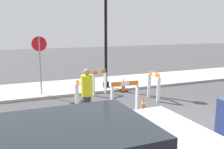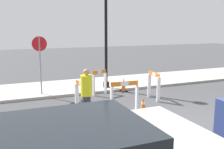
% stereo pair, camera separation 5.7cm
% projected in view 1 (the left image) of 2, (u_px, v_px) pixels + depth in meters
% --- Properties ---
extents(ground_plane, '(60.00, 60.00, 0.00)m').
position_uv_depth(ground_plane, '(198.00, 123.00, 7.95)').
color(ground_plane, '#424244').
extents(sidewalk_slab, '(18.00, 3.02, 0.11)m').
position_uv_depth(sidewalk_slab, '(117.00, 83.00, 13.38)').
color(sidewalk_slab, '#ADA89E').
rests_on(sidewalk_slab, ground_plane).
extents(streetlamp_post, '(0.44, 0.44, 4.78)m').
position_uv_depth(streetlamp_post, '(106.00, 19.00, 11.64)').
color(streetlamp_post, black).
rests_on(streetlamp_post, sidewalk_slab).
extents(stop_sign, '(0.60, 0.07, 2.39)m').
position_uv_depth(stop_sign, '(40.00, 56.00, 10.65)').
color(stop_sign, gray).
rests_on(stop_sign, sidewalk_slab).
extents(barricade_0, '(0.72, 0.35, 1.06)m').
position_uv_depth(barricade_0, '(99.00, 82.00, 11.19)').
color(barricade_0, white).
rests_on(barricade_0, ground_plane).
extents(barricade_1, '(0.28, 0.77, 0.98)m').
position_uv_depth(barricade_1, '(81.00, 94.00, 9.24)').
color(barricade_1, white).
rests_on(barricade_1, ground_plane).
extents(barricade_2, '(0.95, 0.19, 1.13)m').
position_uv_depth(barricade_2, '(125.00, 97.00, 8.55)').
color(barricade_2, white).
rests_on(barricade_2, ground_plane).
extents(barricade_3, '(0.17, 0.82, 1.10)m').
position_uv_depth(barricade_3, '(154.00, 85.00, 10.43)').
color(barricade_3, white).
rests_on(barricade_3, ground_plane).
extents(traffic_cone_0, '(0.30, 0.30, 0.67)m').
position_uv_depth(traffic_cone_0, '(85.00, 93.00, 10.17)').
color(traffic_cone_0, black).
rests_on(traffic_cone_0, ground_plane).
extents(traffic_cone_1, '(0.30, 0.30, 0.63)m').
position_uv_depth(traffic_cone_1, '(123.00, 85.00, 11.73)').
color(traffic_cone_1, black).
rests_on(traffic_cone_1, ground_plane).
extents(traffic_cone_2, '(0.30, 0.30, 0.51)m').
position_uv_depth(traffic_cone_2, '(143.00, 105.00, 8.96)').
color(traffic_cone_2, black).
rests_on(traffic_cone_2, ground_plane).
extents(person_worker, '(0.50, 0.50, 1.61)m').
position_uv_depth(person_worker, '(87.00, 93.00, 8.08)').
color(person_worker, '#33333D').
rests_on(person_worker, ground_plane).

